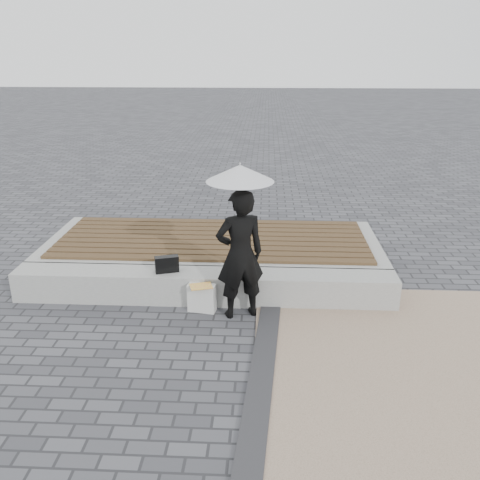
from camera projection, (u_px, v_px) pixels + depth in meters
The scene contains 10 objects.
ground at pixel (187, 370), 5.37m from camera, with size 80.00×80.00×0.00m, color #4F4F54.
edging_band at pixel (258, 402), 4.86m from camera, with size 0.25×5.20×0.04m, color #2F2E31.
seating_ledge at pixel (204, 286), 6.80m from camera, with size 5.00×0.45×0.40m, color #AFAFA9.
timber_platform at pixel (213, 252), 7.92m from camera, with size 5.00×2.00×0.40m, color #A7A7A2.
timber_decking at pixel (213, 239), 7.85m from camera, with size 4.60×1.80×0.04m, color brown, non-canonical shape.
woman at pixel (240, 254), 6.20m from camera, with size 0.59×0.39×1.63m, color black.
parasol at pixel (240, 173), 5.85m from camera, with size 0.78×0.78×1.00m.
handbag at pixel (167, 264), 6.70m from camera, with size 0.31×0.11×0.22m, color black.
canvas_tote at pixel (202, 298), 6.52m from camera, with size 0.35×0.15×0.36m, color silver.
magazine at pixel (201, 286), 6.41m from camera, with size 0.27×0.20×0.01m, color #EB5F45.
Camera 1 is at (0.79, -4.53, 3.14)m, focal length 38.74 mm.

